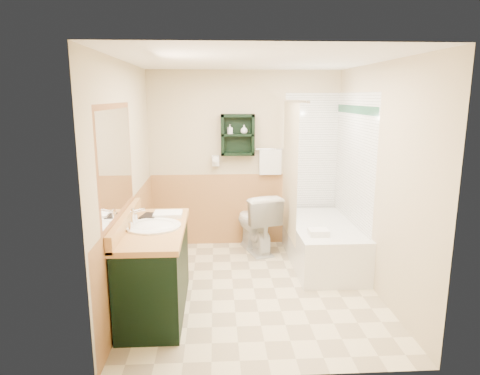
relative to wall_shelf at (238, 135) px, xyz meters
name	(u,v)px	position (x,y,z in m)	size (l,w,h in m)	color
floor	(254,288)	(0.10, -1.41, -1.55)	(3.00, 3.00, 0.00)	beige
back_wall	(244,159)	(0.10, 0.11, -0.35)	(2.60, 0.04, 2.40)	beige
left_wall	(125,182)	(-1.22, -1.41, -0.35)	(0.04, 3.00, 2.40)	beige
right_wall	(379,179)	(1.42, -1.41, -0.35)	(0.04, 3.00, 2.40)	beige
ceiling	(255,58)	(0.10, -1.41, 0.87)	(2.60, 3.00, 0.04)	white
wainscot_left	(132,247)	(-1.19, -1.41, -1.05)	(2.98, 2.98, 1.00)	tan
wainscot_back	(245,209)	(0.10, 0.08, -1.05)	(2.58, 2.58, 1.00)	tan
mirror_frame	(116,161)	(-1.17, -1.96, -0.05)	(1.30, 1.30, 1.00)	brown
mirror_glass	(117,161)	(-1.17, -1.96, -0.05)	(1.20, 1.20, 0.90)	white
tile_right	(352,180)	(1.38, -0.66, -0.50)	(1.50, 1.50, 2.10)	white
tile_back	(318,170)	(1.13, 0.07, -0.50)	(0.95, 0.95, 2.10)	white
tile_accent	(355,110)	(1.37, -0.66, 0.35)	(1.50, 1.50, 0.10)	#14472E
wall_shelf	(238,135)	(0.00, 0.00, 0.00)	(0.45, 0.15, 0.55)	black
hair_dryer	(216,161)	(-0.30, 0.02, -0.35)	(0.10, 0.24, 0.18)	silver
towel_bar	(270,149)	(0.45, 0.04, -0.20)	(0.40, 0.06, 0.40)	white
curtain_rod	(294,101)	(0.63, -0.66, 0.45)	(0.03, 0.03, 1.60)	silver
shower_curtain	(290,170)	(0.63, -0.48, -0.40)	(1.05, 1.05, 1.70)	beige
vanity	(155,269)	(-0.89, -1.82, -1.13)	(0.59, 1.34, 0.85)	black
bathtub	(323,244)	(1.03, -0.75, -1.29)	(0.78, 1.50, 0.52)	white
toilet	(256,222)	(0.23, -0.24, -1.15)	(0.45, 0.81, 0.79)	white
counter_towel	(168,214)	(-0.80, -1.45, -0.68)	(0.28, 0.22, 0.04)	white
vanity_book	(141,206)	(-1.06, -1.46, -0.59)	(0.16, 0.02, 0.22)	black
tub_towel	(318,232)	(0.85, -1.19, -0.99)	(0.22, 0.18, 0.07)	white
soap_bottle_a	(230,132)	(-0.10, -0.01, 0.04)	(0.06, 0.13, 0.06)	white
soap_bottle_b	(244,130)	(0.09, -0.01, 0.06)	(0.09, 0.12, 0.09)	white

